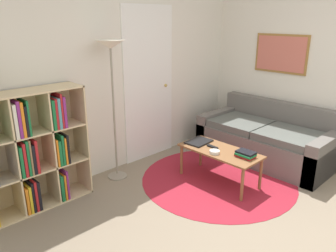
# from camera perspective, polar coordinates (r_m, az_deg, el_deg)

# --- Properties ---
(ground_plane) EXTENTS (14.00, 14.00, 0.00)m
(ground_plane) POSITION_cam_1_polar(r_m,az_deg,el_deg) (3.30, 19.38, -18.69)
(ground_plane) COLOR gray
(wall_back) EXTENTS (7.05, 0.11, 2.60)m
(wall_back) POSITION_cam_1_polar(r_m,az_deg,el_deg) (4.27, -8.08, 9.57)
(wall_back) COLOR silver
(wall_back) RESTS_ON ground_plane
(wall_right) EXTENTS (0.08, 5.34, 2.60)m
(wall_right) POSITION_cam_1_polar(r_m,az_deg,el_deg) (5.06, 19.91, 10.20)
(wall_right) COLOR silver
(wall_right) RESTS_ON ground_plane
(rug) EXTENTS (1.90, 1.90, 0.01)m
(rug) POSITION_cam_1_polar(r_m,az_deg,el_deg) (4.20, 8.69, -9.13)
(rug) COLOR maroon
(rug) RESTS_ON ground_plane
(bookshelf) EXTENTS (1.15, 0.34, 1.25)m
(bookshelf) POSITION_cam_1_polar(r_m,az_deg,el_deg) (3.62, -23.60, -4.24)
(bookshelf) COLOR beige
(bookshelf) RESTS_ON ground_plane
(floor_lamp) EXTENTS (0.33, 0.33, 1.69)m
(floor_lamp) POSITION_cam_1_polar(r_m,az_deg,el_deg) (3.84, -9.89, 11.33)
(floor_lamp) COLOR gray
(floor_lamp) RESTS_ON ground_plane
(couch) EXTENTS (0.91, 1.81, 0.77)m
(couch) POSITION_cam_1_polar(r_m,az_deg,el_deg) (4.90, 16.97, -2.25)
(couch) COLOR #66605B
(couch) RESTS_ON ground_plane
(coffee_table) EXTENTS (0.46, 1.00, 0.42)m
(coffee_table) POSITION_cam_1_polar(r_m,az_deg,el_deg) (4.01, 9.02, -4.75)
(coffee_table) COLOR brown
(coffee_table) RESTS_ON ground_plane
(laptop) EXTENTS (0.34, 0.26, 0.02)m
(laptop) POSITION_cam_1_polar(r_m,az_deg,el_deg) (4.19, 5.38, -2.73)
(laptop) COLOR black
(laptop) RESTS_ON coffee_table
(bowl) EXTENTS (0.12, 0.12, 0.04)m
(bowl) POSITION_cam_1_polar(r_m,az_deg,el_deg) (3.87, 8.12, -4.50)
(bowl) COLOR silver
(bowl) RESTS_ON coffee_table
(book_stack_on_table) EXTENTS (0.16, 0.22, 0.07)m
(book_stack_on_table) POSITION_cam_1_polar(r_m,az_deg,el_deg) (3.84, 13.35, -4.81)
(book_stack_on_table) COLOR #B21E23
(book_stack_on_table) RESTS_ON coffee_table
(remote) EXTENTS (0.06, 0.16, 0.02)m
(remote) POSITION_cam_1_polar(r_m,az_deg,el_deg) (4.04, 7.74, -3.60)
(remote) COLOR black
(remote) RESTS_ON coffee_table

